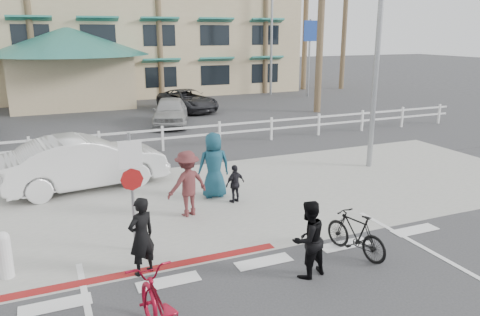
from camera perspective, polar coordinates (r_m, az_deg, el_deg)
name	(u,v)px	position (r m, az deg, el deg)	size (l,w,h in m)	color
ground	(277,276)	(9.37, 4.57, -14.14)	(140.00, 140.00, 0.00)	#333335
sidewalk_plaza	(202,201)	(13.14, -4.61, -5.23)	(22.00, 7.00, 0.01)	gray
cross_street	(166,165)	(16.80, -9.00, -0.80)	(40.00, 5.00, 0.01)	#333335
parking_lot	(121,120)	(25.90, -14.30, 4.55)	(50.00, 16.00, 0.01)	#333335
curb_red	(110,278)	(9.60, -15.59, -13.86)	(7.00, 0.25, 0.02)	maroon
rail_fence	(165,138)	(18.68, -9.12, 2.39)	(29.40, 0.16, 1.00)	silver
building	(114,17)	(38.66, -15.10, 16.29)	(28.00, 16.00, 11.30)	#C6B187
sign_post	(132,187)	(10.03, -13.03, -3.41)	(0.50, 0.10, 2.90)	gray
bollard_0	(5,255)	(10.11, -26.75, -10.51)	(0.26, 0.26, 0.95)	silver
streetlight_0	(379,34)	(16.40, 16.56, 14.31)	(0.60, 2.00, 9.00)	gray
streetlight_1	(272,29)	(35.00, 3.88, 15.45)	(0.60, 2.00, 9.50)	gray
info_sign	(309,57)	(34.28, 8.42, 12.07)	(1.20, 0.16, 5.60)	navy
palm_5	(158,1)	(33.20, -9.98, 18.30)	(4.00, 4.00, 13.00)	#15381A
palm_9	(346,6)	(39.54, 12.76, 17.64)	(4.00, 4.00, 13.00)	#15381A
bike_red	(161,315)	(7.36, -9.56, -18.35)	(0.72, 2.07, 1.09)	maroon
rider_red	(141,236)	(9.26, -11.92, -9.34)	(0.58, 0.38, 1.58)	black
bike_black	(356,234)	(10.23, 13.93, -8.96)	(0.45, 1.58, 0.95)	black
rider_black	(308,239)	(9.10, 8.31, -9.77)	(0.75, 0.58, 1.53)	black
pedestrian_a	(187,184)	(11.92, -6.43, -3.12)	(1.10, 0.63, 1.71)	#552526
pedestrian_child	(235,184)	(12.84, -0.60, -3.16)	(0.63, 0.26, 1.08)	black
pedestrian_b	(214,165)	(13.16, -3.22, -0.89)	(0.92, 0.60, 1.88)	#133D4F
car_white_sedan	(85,162)	(14.74, -18.39, -0.49)	(1.68, 4.80, 1.58)	silver
lot_car_2	(170,111)	(23.77, -8.50, 5.64)	(1.65, 4.11, 1.40)	#969696
lot_car_5	(188,100)	(27.97, -6.41, 6.99)	(2.10, 4.55, 1.26)	#232427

